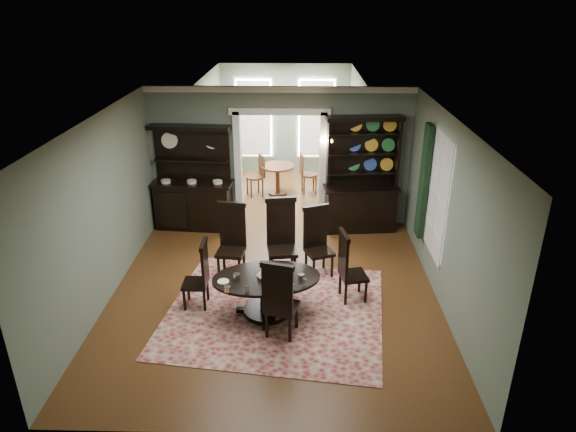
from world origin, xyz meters
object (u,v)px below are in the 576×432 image
dining_table (267,288)px  sideboard (193,193)px  parlor_table (278,176)px  welsh_dresser (361,190)px

dining_table → sideboard: sideboard is taller
sideboard → parlor_table: 2.63m
dining_table → parlor_table: bearing=81.7°
dining_table → parlor_table: size_ratio=2.21×
welsh_dresser → parlor_table: welsh_dresser is taller
dining_table → sideboard: bearing=109.5°
sideboard → welsh_dresser: bearing=4.4°
dining_table → welsh_dresser: 3.76m
welsh_dresser → parlor_table: size_ratio=2.95×
welsh_dresser → parlor_table: (-1.85, 1.97, -0.39)m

